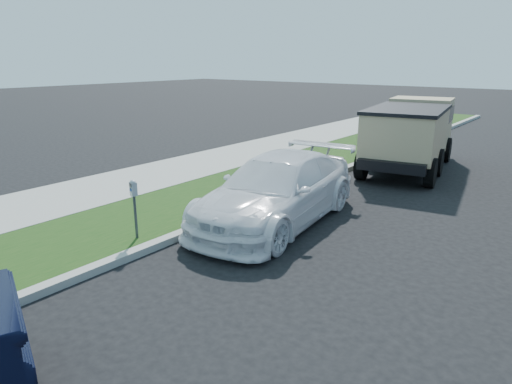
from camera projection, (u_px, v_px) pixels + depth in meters
The scene contains 5 objects.
ground at pixel (282, 267), 8.66m from camera, with size 120.00×120.00×0.00m, color black.
streetside at pixel (165, 190), 13.43m from camera, with size 6.12×50.00×0.15m.
parking_meter at pixel (134, 196), 9.46m from camera, with size 0.20×0.16×1.29m.
white_wagon at pixel (278, 190), 10.86m from camera, with size 2.24×5.50×1.60m, color white.
dump_truck at pixel (411, 131), 16.15m from camera, with size 3.24×6.29×2.35m.
Camera 1 is at (4.45, -6.55, 3.80)m, focal length 32.00 mm.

